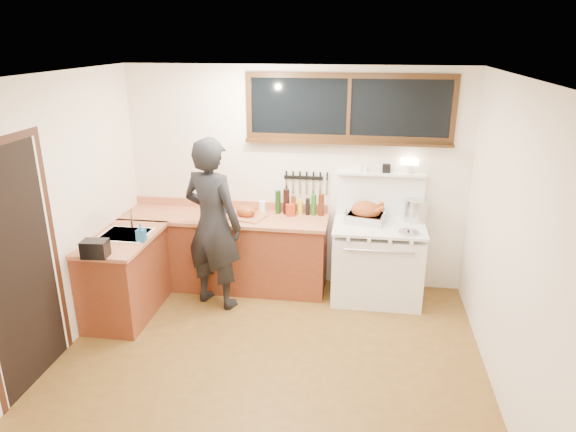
% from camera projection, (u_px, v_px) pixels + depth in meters
% --- Properties ---
extents(ground_plane, '(4.00, 3.50, 0.02)m').
position_uv_depth(ground_plane, '(270.00, 360.00, 4.86)').
color(ground_plane, brown).
extents(room_shell, '(4.10, 3.60, 2.65)m').
position_uv_depth(room_shell, '(267.00, 193.00, 4.31)').
color(room_shell, white).
rests_on(room_shell, ground).
extents(counter_back, '(2.44, 0.64, 1.00)m').
position_uv_depth(counter_back, '(226.00, 250.00, 6.17)').
color(counter_back, maroon).
rests_on(counter_back, ground).
extents(counter_left, '(0.64, 1.09, 0.90)m').
position_uv_depth(counter_left, '(125.00, 276.00, 5.53)').
color(counter_left, maroon).
rests_on(counter_left, ground).
extents(sink_unit, '(0.50, 0.45, 0.37)m').
position_uv_depth(sink_unit, '(126.00, 239.00, 5.47)').
color(sink_unit, white).
rests_on(sink_unit, counter_left).
extents(vintage_stove, '(1.02, 0.74, 1.60)m').
position_uv_depth(vintage_stove, '(377.00, 260.00, 5.88)').
color(vintage_stove, white).
rests_on(vintage_stove, ground).
extents(back_window, '(2.32, 0.13, 0.77)m').
position_uv_depth(back_window, '(349.00, 115.00, 5.69)').
color(back_window, black).
rests_on(back_window, room_shell).
extents(left_doorway, '(0.02, 1.04, 2.17)m').
position_uv_depth(left_doorway, '(21.00, 267.00, 4.26)').
color(left_doorway, black).
rests_on(left_doorway, ground).
extents(knife_strip, '(0.52, 0.03, 0.28)m').
position_uv_depth(knife_strip, '(305.00, 179.00, 6.02)').
color(knife_strip, black).
rests_on(knife_strip, room_shell).
extents(man, '(0.82, 0.67, 1.92)m').
position_uv_depth(man, '(213.00, 224.00, 5.58)').
color(man, black).
rests_on(man, ground).
extents(soap_bottle, '(0.09, 0.09, 0.19)m').
position_uv_depth(soap_bottle, '(141.00, 233.00, 5.25)').
color(soap_bottle, '#2062A3').
rests_on(soap_bottle, counter_left).
extents(toaster, '(0.25, 0.19, 0.17)m').
position_uv_depth(toaster, '(95.00, 249.00, 4.88)').
color(toaster, black).
rests_on(toaster, counter_left).
extents(cutting_board, '(0.50, 0.43, 0.14)m').
position_uv_depth(cutting_board, '(246.00, 213.00, 5.94)').
color(cutting_board, '#BC6F4A').
rests_on(cutting_board, counter_back).
extents(roast_turkey, '(0.48, 0.40, 0.24)m').
position_uv_depth(roast_turkey, '(366.00, 213.00, 5.79)').
color(roast_turkey, silver).
rests_on(roast_turkey, vintage_stove).
extents(stockpot, '(0.35, 0.35, 0.25)m').
position_uv_depth(stockpot, '(416.00, 210.00, 5.82)').
color(stockpot, silver).
rests_on(stockpot, vintage_stove).
extents(saucepan, '(0.20, 0.30, 0.13)m').
position_uv_depth(saucepan, '(376.00, 211.00, 5.97)').
color(saucepan, silver).
rests_on(saucepan, vintage_stove).
extents(pot_lid, '(0.26, 0.26, 0.04)m').
position_uv_depth(pot_lid, '(409.00, 232.00, 5.48)').
color(pot_lid, silver).
rests_on(pot_lid, vintage_stove).
extents(coffee_tin, '(0.12, 0.11, 0.14)m').
position_uv_depth(coffee_tin, '(290.00, 210.00, 5.99)').
color(coffee_tin, '#A02D11').
rests_on(coffee_tin, counter_back).
extents(pitcher, '(0.09, 0.09, 0.15)m').
position_uv_depth(pitcher, '(262.00, 207.00, 6.08)').
color(pitcher, white).
rests_on(pitcher, counter_back).
extents(bottle_cluster, '(0.58, 0.07, 0.30)m').
position_uv_depth(bottle_cluster, '(299.00, 204.00, 6.03)').
color(bottle_cluster, black).
rests_on(bottle_cluster, counter_back).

